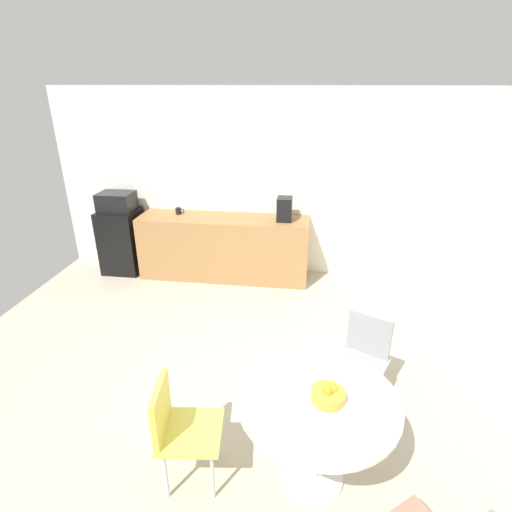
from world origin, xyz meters
TOP-DOWN VIEW (x-y plane):
  - ground_plane at (0.00, 0.00)m, footprint 6.00×6.00m
  - wall_back at (0.00, 3.00)m, footprint 6.00×0.10m
  - counter_block at (-0.50, 2.65)m, footprint 2.40×0.60m
  - mini_fridge at (-2.05, 2.65)m, footprint 0.54×0.54m
  - microwave at (-2.05, 2.65)m, footprint 0.48×0.38m
  - round_table at (0.80, -0.51)m, footprint 1.07×1.07m
  - chair_gray at (1.21, 0.34)m, footprint 0.56×0.56m
  - chair_yellow at (-0.14, -0.63)m, footprint 0.47×0.47m
  - fruit_bowl at (0.86, -0.52)m, footprint 0.22×0.22m
  - mug_white at (0.37, 2.64)m, footprint 0.13×0.08m
  - mug_green at (-1.17, 2.73)m, footprint 0.13×0.08m
  - coffee_maker at (0.35, 2.65)m, footprint 0.20×0.24m

SIDE VIEW (x-z plane):
  - ground_plane at x=0.00m, z-range 0.00..0.00m
  - counter_block at x=-0.50m, z-range 0.00..0.90m
  - mini_fridge at x=-2.05m, z-range 0.00..0.94m
  - chair_gray at x=1.21m, z-range 0.11..0.94m
  - chair_yellow at x=-0.14m, z-range 0.11..0.94m
  - round_table at x=0.80m, z-range 0.23..0.98m
  - fruit_bowl at x=0.86m, z-range 0.74..0.85m
  - mug_white at x=0.37m, z-range 0.90..1.00m
  - mug_green at x=-1.17m, z-range 0.90..1.00m
  - coffee_maker at x=0.35m, z-range 0.90..1.22m
  - microwave at x=-2.05m, z-range 0.94..1.20m
  - wall_back at x=0.00m, z-range 0.00..2.60m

